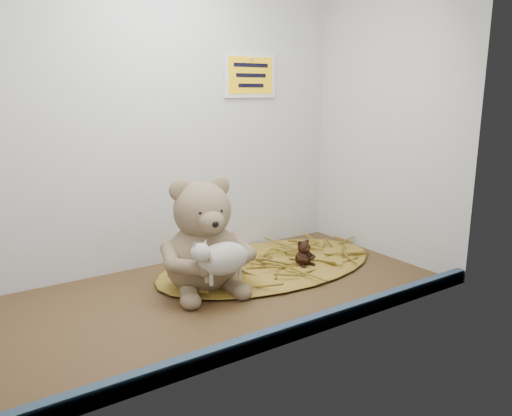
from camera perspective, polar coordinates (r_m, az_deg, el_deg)
alcove_shell at (r=126.07cm, az=-7.14°, el=10.71°), size 120.40×60.20×90.40cm
front_rail at (r=105.60cm, az=3.19°, el=-14.14°), size 119.28×2.20×3.60cm
straw_bed at (r=147.47cm, az=1.48°, el=-6.45°), size 69.92×40.60×1.35cm
main_teddy at (r=127.48cm, az=-6.19°, el=-3.06°), size 27.32×28.42×29.47cm
toy_lamb at (r=119.66cm, az=-3.78°, el=-5.79°), size 17.15×10.47×11.08cm
mini_teddy_tan at (r=147.45cm, az=-2.39°, el=-4.55°), size 8.53×8.72×7.96cm
mini_teddy_brown at (r=145.25cm, az=5.44°, el=-4.98°), size 6.25×6.57×7.46cm
wall_sign at (r=158.76cm, az=-0.70°, el=14.91°), size 16.00×1.20×11.00cm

